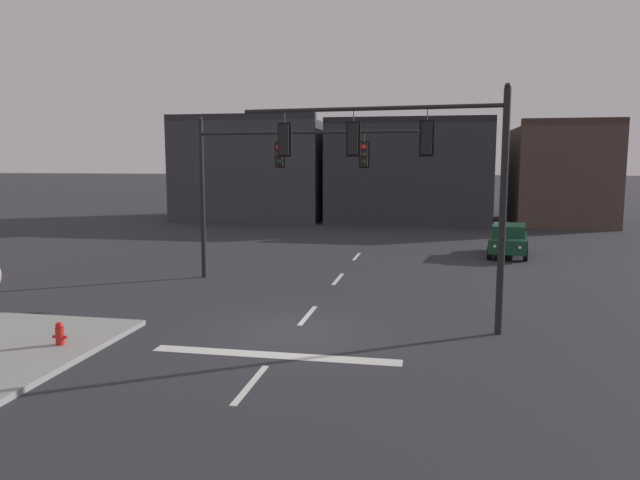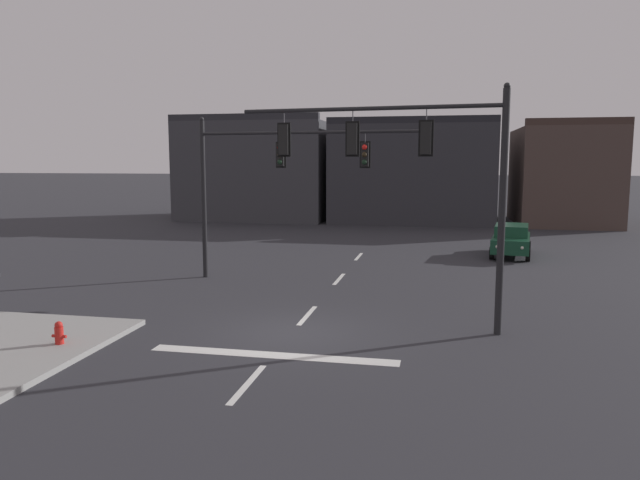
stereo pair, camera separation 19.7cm
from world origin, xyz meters
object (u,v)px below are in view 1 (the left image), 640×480
at_px(signal_mast_near_side, 414,162).
at_px(signal_mast_far_side, 263,170).
at_px(car_lot_nearside, 509,239).
at_px(fire_hydrant, 60,338).

xyz_separation_m(signal_mast_near_side, signal_mast_far_side, (-6.18, 5.86, -0.33)).
bearing_deg(signal_mast_far_side, signal_mast_near_side, -43.48).
relative_size(signal_mast_near_side, car_lot_nearside, 1.67).
bearing_deg(signal_mast_near_side, signal_mast_far_side, 136.52).
bearing_deg(car_lot_nearside, fire_hydrant, -125.62).
relative_size(signal_mast_far_side, fire_hydrant, 11.89).
height_order(signal_mast_far_side, fire_hydrant, signal_mast_far_side).
xyz_separation_m(signal_mast_near_side, fire_hydrant, (-8.81, -3.93, -4.49)).
bearing_deg(fire_hydrant, car_lot_nearside, 54.38).
height_order(signal_mast_near_side, fire_hydrant, signal_mast_near_side).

